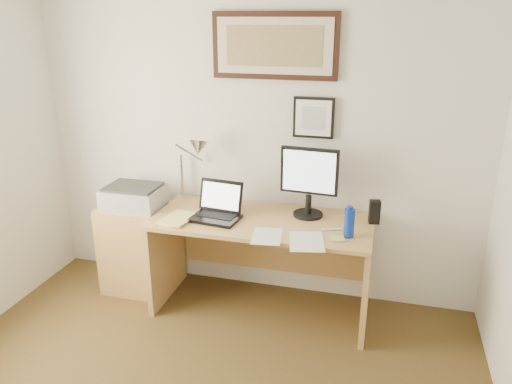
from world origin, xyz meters
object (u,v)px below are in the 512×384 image
(laptop, at_px, (217,210))
(water_bottle, at_px, (349,223))
(desk, at_px, (264,244))
(book, at_px, (167,216))
(printer, at_px, (134,197))
(lcd_monitor, at_px, (309,179))
(side_cabinet, at_px, (136,248))

(laptop, bearing_deg, water_bottle, -5.40)
(desk, xyz_separation_m, laptop, (-0.33, -0.13, 0.29))
(book, xyz_separation_m, laptop, (0.36, 0.10, 0.05))
(printer, bearing_deg, book, -26.54)
(laptop, relative_size, lcd_monitor, 0.70)
(desk, relative_size, laptop, 4.37)
(lcd_monitor, bearing_deg, desk, -167.37)
(desk, distance_m, printer, 1.09)
(desk, xyz_separation_m, printer, (-1.04, -0.05, 0.30))
(laptop, relative_size, printer, 0.83)
(printer, bearing_deg, side_cabinet, 147.87)
(side_cabinet, xyz_separation_m, book, (0.39, -0.20, 0.40))
(side_cabinet, xyz_separation_m, printer, (0.03, -0.02, 0.45))
(water_bottle, height_order, printer, water_bottle)
(book, bearing_deg, desk, 18.70)
(water_bottle, xyz_separation_m, laptop, (-0.96, 0.09, -0.04))
(side_cabinet, relative_size, book, 2.68)
(desk, bearing_deg, book, -161.30)
(lcd_monitor, bearing_deg, book, -163.16)
(laptop, height_order, lcd_monitor, lcd_monitor)
(water_bottle, distance_m, lcd_monitor, 0.47)
(book, bearing_deg, lcd_monitor, 16.84)
(desk, distance_m, lcd_monitor, 0.62)
(side_cabinet, distance_m, laptop, 0.87)
(lcd_monitor, distance_m, printer, 1.38)
(lcd_monitor, bearing_deg, printer, -174.87)
(water_bottle, height_order, desk, water_bottle)
(lcd_monitor, bearing_deg, laptop, -162.75)
(water_bottle, relative_size, book, 0.73)
(laptop, distance_m, lcd_monitor, 0.71)
(printer, bearing_deg, laptop, -6.08)
(printer, bearing_deg, water_bottle, -5.69)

